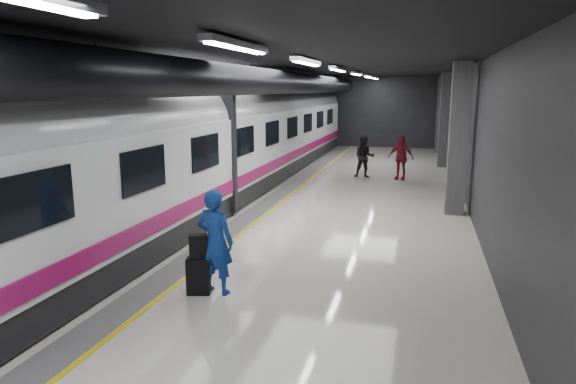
% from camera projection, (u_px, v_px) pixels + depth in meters
% --- Properties ---
extents(ground, '(40.00, 40.00, 0.00)m').
position_uv_depth(ground, '(293.00, 220.00, 14.85)').
color(ground, silver).
rests_on(ground, ground).
extents(platform_hall, '(10.02, 40.02, 4.51)m').
position_uv_depth(platform_hall, '(292.00, 95.00, 15.13)').
color(platform_hall, black).
rests_on(platform_hall, ground).
extents(train, '(3.05, 38.00, 4.05)m').
position_uv_depth(train, '(187.00, 145.00, 15.25)').
color(train, black).
rests_on(train, ground).
extents(traveler_main, '(0.78, 0.57, 1.96)m').
position_uv_depth(traveler_main, '(215.00, 242.00, 9.34)').
color(traveler_main, '#174DB3').
rests_on(traveler_main, ground).
extents(suitcase_main, '(0.47, 0.37, 0.68)m').
position_uv_depth(suitcase_main, '(198.00, 276.00, 9.42)').
color(suitcase_main, black).
rests_on(suitcase_main, ground).
extents(shoulder_bag, '(0.38, 0.31, 0.44)m').
position_uv_depth(shoulder_bag, '(198.00, 246.00, 9.31)').
color(shoulder_bag, black).
rests_on(shoulder_bag, suitcase_main).
extents(traveler_far_a, '(0.93, 0.76, 1.77)m').
position_uv_depth(traveler_far_a, '(364.00, 157.00, 21.81)').
color(traveler_far_a, black).
rests_on(traveler_far_a, ground).
extents(traveler_far_b, '(1.16, 0.74, 1.84)m').
position_uv_depth(traveler_far_b, '(401.00, 158.00, 21.32)').
color(traveler_far_b, maroon).
rests_on(traveler_far_b, ground).
extents(suitcase_far, '(0.39, 0.31, 0.51)m').
position_uv_depth(suitcase_far, '(402.00, 154.00, 27.91)').
color(suitcase_far, black).
rests_on(suitcase_far, ground).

